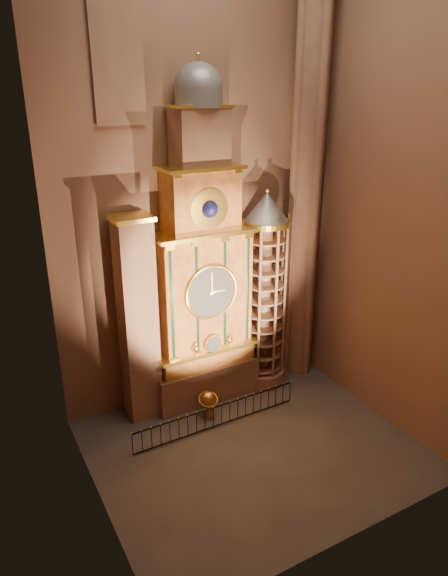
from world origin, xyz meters
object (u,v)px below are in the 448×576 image
celestial_globe (208,402)px  astronomical_clock (202,278)px  stair_turret (264,294)px  iron_railing (218,416)px  portrait_tower (138,321)px

celestial_globe → astronomical_clock: bearing=69.7°
astronomical_clock → stair_turret: astronomical_clock is taller
celestial_globe → iron_railing: (-0.01, -0.99, -0.22)m
stair_turret → celestial_globe: (-4.18, -1.59, -4.42)m
iron_railing → stair_turret: bearing=31.6°
astronomical_clock → iron_railing: bearing=-103.7°
astronomical_clock → celestial_globe: size_ratio=11.85×
iron_railing → portrait_tower: bearing=133.4°
stair_turret → iron_railing: size_ratio=1.25×
stair_turret → celestial_globe: 6.29m
stair_turret → iron_railing: (-4.19, -2.58, -4.64)m
portrait_tower → stair_turret: size_ratio=0.94×
portrait_tower → celestial_globe: size_ratio=7.24×
astronomical_clock → stair_turret: 3.78m
astronomical_clock → portrait_tower: 3.73m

